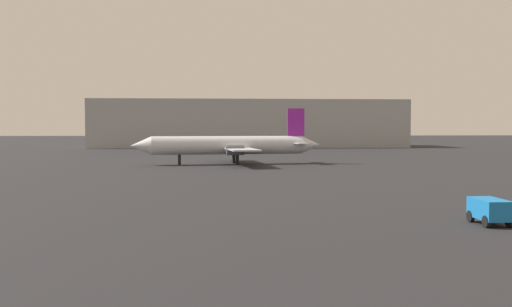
{
  "coord_description": "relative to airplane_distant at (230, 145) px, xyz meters",
  "views": [
    {
      "loc": [
        -1.02,
        -10.0,
        4.94
      ],
      "look_at": [
        2.72,
        39.95,
        2.54
      ],
      "focal_mm": 39.33,
      "sensor_mm": 36.0,
      "label": 1
    }
  ],
  "objects": [
    {
      "name": "terminal_building",
      "position": [
        6.5,
        64.96,
        3.19
      ],
      "size": [
        75.05,
        20.22,
        11.37
      ],
      "primitive_type": "cube",
      "color": "#999EA3",
      "rests_on": "ground_plane"
    },
    {
      "name": "airplane_distant",
      "position": [
        0.0,
        0.0,
        0.0
      ],
      "size": [
        25.28,
        18.21,
        7.39
      ],
      "rotation": [
        0.0,
        0.0,
        3.26
      ],
      "color": "silver",
      "rests_on": "ground_plane"
    },
    {
      "name": "baggage_cart",
      "position": [
        11.78,
        -46.56,
        -1.74
      ],
      "size": [
        1.38,
        2.41,
        1.3
      ],
      "rotation": [
        0.0,
        0.0,
        4.72
      ],
      "color": "#1972BF",
      "rests_on": "ground_plane"
    }
  ]
}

